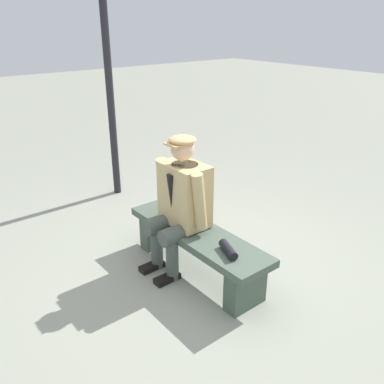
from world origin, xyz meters
TOP-DOWN VIEW (x-y plane):
  - ground_plane at (0.00, 0.00)m, footprint 30.00×30.00m
  - bench at (0.00, 0.00)m, footprint 1.53×0.42m
  - seated_man at (0.17, 0.05)m, footprint 0.61×0.56m
  - rolled_magazine at (-0.44, 0.04)m, footprint 0.24×0.15m
  - lamp_post at (2.09, -0.35)m, footprint 0.22×0.22m

SIDE VIEW (x-z plane):
  - ground_plane at x=0.00m, z-range 0.00..0.00m
  - bench at x=0.00m, z-range 0.08..0.51m
  - rolled_magazine at x=-0.44m, z-range 0.42..0.50m
  - seated_man at x=0.17m, z-range 0.05..1.30m
  - lamp_post at x=2.09m, z-range 0.36..3.53m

